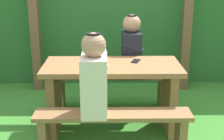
{
  "coord_description": "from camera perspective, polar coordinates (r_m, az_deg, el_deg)",
  "views": [
    {
      "loc": [
        -0.04,
        -3.11,
        1.66
      ],
      "look_at": [
        0.0,
        0.0,
        0.67
      ],
      "focal_mm": 50.99,
      "sensor_mm": 36.0,
      "label": 1
    }
  ],
  "objects": [
    {
      "name": "pergola_post_left",
      "position": [
        4.48,
        -13.79,
        8.99
      ],
      "size": [
        0.12,
        0.12,
        2.04
      ],
      "primitive_type": "cube",
      "color": "brown",
      "rests_on": "ground_plane"
    },
    {
      "name": "person_black_coat",
      "position": [
        3.76,
        3.48,
        4.02
      ],
      "size": [
        0.25,
        0.35,
        0.72
      ],
      "color": "black",
      "rests_on": "bench_far"
    },
    {
      "name": "pergola_post_right",
      "position": [
        4.5,
        13.35,
        9.06
      ],
      "size": [
        0.12,
        0.12,
        2.04
      ],
      "primitive_type": "cube",
      "color": "brown",
      "rests_on": "ground_plane"
    },
    {
      "name": "hedge_backdrop",
      "position": [
        5.09,
        -0.27,
        10.22
      ],
      "size": [
        6.4,
        0.97,
        2.0
      ],
      "primitive_type": "cube",
      "color": "#29652C",
      "rests_on": "ground_plane"
    },
    {
      "name": "ground_plane",
      "position": [
        3.52,
        0.0,
        -10.42
      ],
      "size": [
        12.0,
        12.0,
        0.0
      ],
      "primitive_type": "plane",
      "color": "#3B852E"
    },
    {
      "name": "picnic_table",
      "position": [
        3.32,
        0.0,
        -2.81
      ],
      "size": [
        1.4,
        0.64,
        0.73
      ],
      "color": "olive",
      "rests_on": "ground_plane"
    },
    {
      "name": "bottle_left",
      "position": [
        3.19,
        -1.53,
        2.41
      ],
      "size": [
        0.06,
        0.06,
        0.22
      ],
      "color": "silver",
      "rests_on": "picnic_table"
    },
    {
      "name": "bench_far",
      "position": [
        3.89,
        -0.1,
        -2.53
      ],
      "size": [
        1.4,
        0.24,
        0.44
      ],
      "color": "olive",
      "rests_on": "ground_plane"
    },
    {
      "name": "drinking_glass",
      "position": [
        3.23,
        -3.74,
        1.79
      ],
      "size": [
        0.07,
        0.07,
        0.09
      ],
      "primitive_type": "cylinder",
      "color": "silver",
      "rests_on": "picnic_table"
    },
    {
      "name": "person_white_shirt",
      "position": [
        2.72,
        -3.22,
        -1.31
      ],
      "size": [
        0.25,
        0.35,
        0.72
      ],
      "color": "silver",
      "rests_on": "bench_near"
    },
    {
      "name": "bench_near",
      "position": [
        2.9,
        0.13,
        -9.89
      ],
      "size": [
        1.4,
        0.24,
        0.44
      ],
      "color": "olive",
      "rests_on": "ground_plane"
    },
    {
      "name": "cell_phone",
      "position": [
        3.35,
        4.29,
        1.62
      ],
      "size": [
        0.12,
        0.16,
        0.01
      ],
      "primitive_type": "cube",
      "rotation": [
        0.0,
        0.0,
        -0.36
      ],
      "color": "black",
      "rests_on": "picnic_table"
    }
  ]
}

